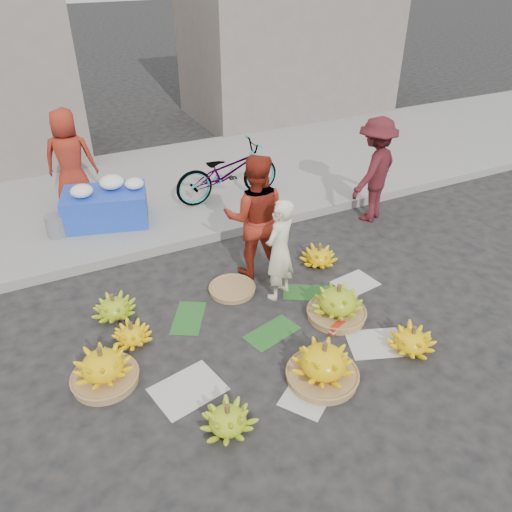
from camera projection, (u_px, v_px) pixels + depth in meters
name	position (u px, v px, depth m)	size (l,w,h in m)	color
ground	(272.00, 321.00, 6.13)	(80.00, 80.00, 0.00)	black
curb	(206.00, 236.00, 7.76)	(40.00, 0.25, 0.15)	gray
sidewalk	(165.00, 186.00, 9.36)	(40.00, 4.00, 0.12)	gray
building_right	(289.00, 11.00, 12.32)	(5.00, 3.00, 5.00)	gray
newspaper_scatter	(305.00, 362.00, 5.52)	(3.20, 1.80, 0.00)	beige
banana_leaves	(257.00, 314.00, 6.24)	(2.00, 1.00, 0.00)	#1B521B
banana_bunch_0	(103.00, 367.00, 5.17)	(0.80, 0.80, 0.47)	olive
banana_bunch_1	(228.00, 419.00, 4.69)	(0.60, 0.60, 0.32)	#7EA317
banana_bunch_2	(323.00, 364.00, 5.19)	(0.88, 0.88, 0.50)	olive
banana_bunch_3	(412.00, 340.00, 5.62)	(0.56, 0.56, 0.33)	yellow
banana_bunch_4	(337.00, 303.00, 6.08)	(0.83, 0.83, 0.48)	olive
banana_bunch_5	(319.00, 256.00, 7.14)	(0.54, 0.54, 0.31)	yellow
banana_bunch_6	(132.00, 334.00, 5.74)	(0.56, 0.56, 0.28)	yellow
banana_bunch_7	(114.00, 307.00, 6.13)	(0.60, 0.60, 0.33)	#7EA317
basket_spare	(232.00, 289.00, 6.62)	(0.60, 0.60, 0.07)	olive
incense_stack	(337.00, 328.00, 5.93)	(0.23, 0.07, 0.10)	red
vendor_cream	(280.00, 250.00, 6.22)	(0.50, 0.33, 1.38)	#EBE6C6
vendor_red	(255.00, 217.00, 6.57)	(0.84, 0.66, 1.74)	#A12C18
man_striped	(374.00, 170.00, 7.97)	(1.10, 0.63, 1.71)	maroon
flower_table	(106.00, 205.00, 7.88)	(1.43, 1.10, 0.74)	#1C3CBB
grey_bucket	(56.00, 226.00, 7.58)	(0.30, 0.30, 0.34)	slate
flower_vendor	(70.00, 159.00, 8.12)	(0.81, 0.53, 1.65)	#A12C18
bicycle	(227.00, 172.00, 8.53)	(1.87, 0.65, 0.98)	gray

